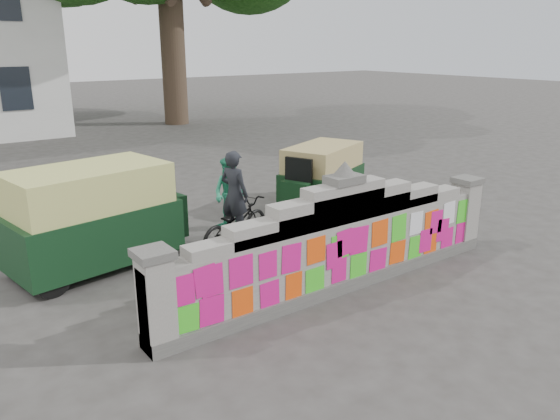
{
  "coord_description": "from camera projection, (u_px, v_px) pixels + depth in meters",
  "views": [
    {
      "loc": [
        -5.34,
        -5.69,
        3.65
      ],
      "look_at": [
        -0.43,
        1.0,
        1.1
      ],
      "focal_mm": 35.0,
      "sensor_mm": 36.0,
      "label": 1
    }
  ],
  "objects": [
    {
      "name": "rickshaw_left",
      "position": [
        96.0,
        216.0,
        9.07
      ],
      "size": [
        3.21,
        1.86,
        1.73
      ],
      "rotation": [
        0.0,
        0.0,
        0.16
      ],
      "color": "black",
      "rests_on": "ground"
    },
    {
      "name": "cyclist_rider",
      "position": [
        235.0,
        207.0,
        9.89
      ],
      "size": [
        0.55,
        0.67,
        1.59
      ],
      "primitive_type": "imported",
      "rotation": [
        0.0,
        0.0,
        1.9
      ],
      "color": "black",
      "rests_on": "ground"
    },
    {
      "name": "cyclist_bike",
      "position": [
        235.0,
        224.0,
        9.98
      ],
      "size": [
        1.89,
        1.17,
        0.94
      ],
      "primitive_type": "imported",
      "rotation": [
        0.0,
        0.0,
        1.9
      ],
      "color": "black",
      "rests_on": "ground"
    },
    {
      "name": "parapet_wall",
      "position": [
        342.0,
        243.0,
        8.25
      ],
      "size": [
        6.48,
        0.44,
        2.01
      ],
      "color": "#4C4C49",
      "rests_on": "ground"
    },
    {
      "name": "ground",
      "position": [
        340.0,
        288.0,
        8.48
      ],
      "size": [
        100.0,
        100.0,
        0.0
      ],
      "primitive_type": "plane",
      "color": "#383533",
      "rests_on": "ground"
    },
    {
      "name": "pedestrian",
      "position": [
        230.0,
        195.0,
        10.87
      ],
      "size": [
        0.8,
        0.89,
        1.5
      ],
      "primitive_type": "imported",
      "rotation": [
        0.0,
        0.0,
        -1.18
      ],
      "color": "#289369",
      "rests_on": "ground"
    },
    {
      "name": "rickshaw_right",
      "position": [
        321.0,
        175.0,
        12.57
      ],
      "size": [
        2.62,
        1.94,
        1.41
      ],
      "rotation": [
        0.0,
        0.0,
        3.54
      ],
      "color": "black",
      "rests_on": "ground"
    }
  ]
}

